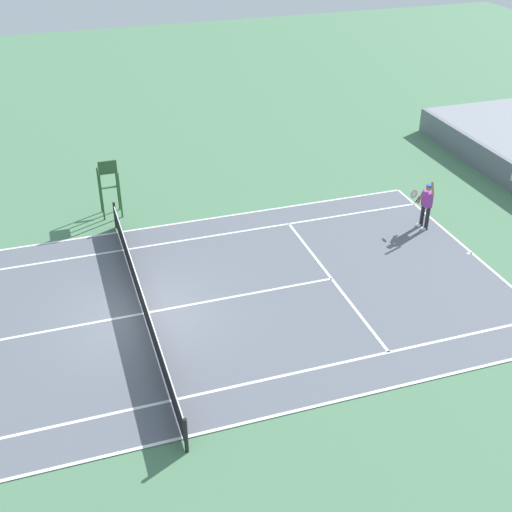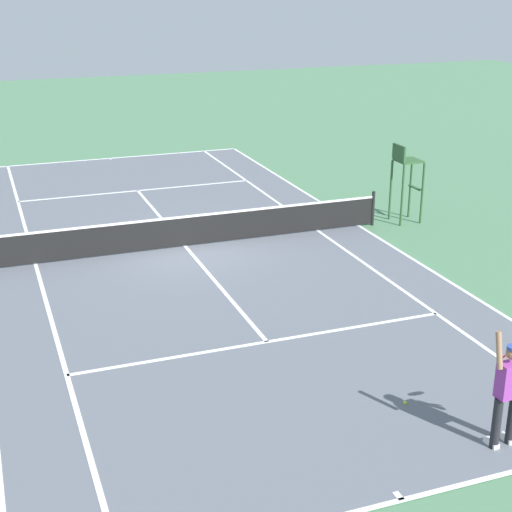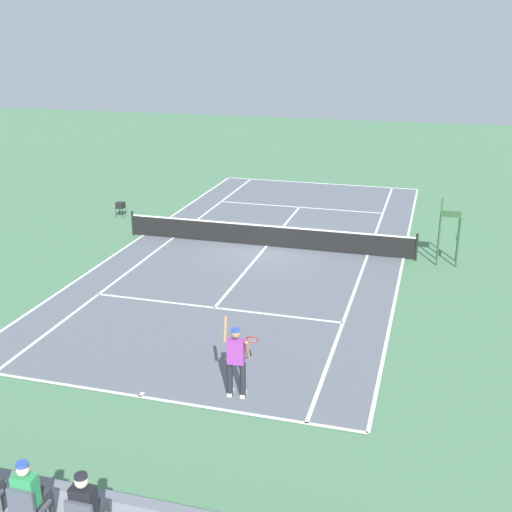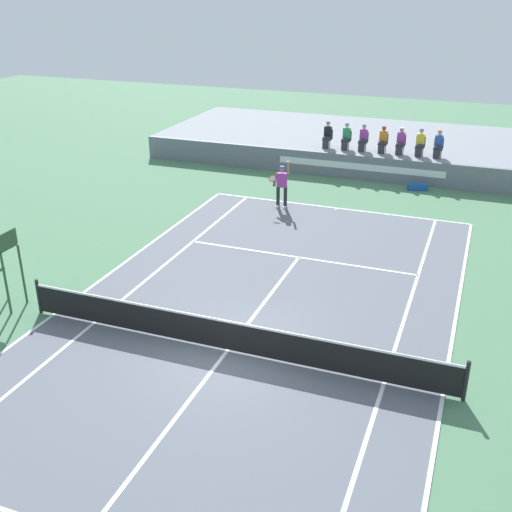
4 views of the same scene
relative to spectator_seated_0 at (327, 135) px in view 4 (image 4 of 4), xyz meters
The scene contains 16 objects.
ground_plane 17.68m from the spectator_seated_0, 83.66° to the right, with size 80.00×80.00×0.00m, color #4C7A56.
court 17.68m from the spectator_seated_0, 83.66° to the right, with size 11.08×23.88×0.03m.
net 17.63m from the spectator_seated_0, 83.66° to the right, with size 11.98×0.10×1.07m.
barrier_wall 2.48m from the spectator_seated_0, 26.97° to the right, with size 23.14×0.25×1.17m.
bleacher_platform 4.25m from the spectator_seated_0, 61.59° to the left, with size 23.14×8.91×1.17m, color gray.
spectator_seated_0 is the anchor object (origin of this frame).
spectator_seated_1 0.96m from the spectator_seated_0, ahead, with size 0.44×0.60×1.27m.
spectator_seated_2 1.81m from the spectator_seated_0, ahead, with size 0.44×0.60×1.27m.
spectator_seated_3 2.79m from the spectator_seated_0, ahead, with size 0.44×0.60×1.27m.
spectator_seated_4 3.64m from the spectator_seated_0, ahead, with size 0.44×0.60×1.27m.
spectator_seated_5 4.56m from the spectator_seated_0, ahead, with size 0.44×0.60×1.27m.
spectator_seated_6 5.42m from the spectator_seated_0, ahead, with size 0.44×0.60×1.27m.
tennis_player 6.34m from the spectator_seated_0, 92.83° to the right, with size 0.76×0.66×2.08m.
tennis_ball 8.13m from the spectator_seated_0, 86.35° to the right, with size 0.07×0.07×0.07m, color #D1E533.
umpire_chair 18.20m from the spectator_seated_0, 106.17° to the right, with size 0.77×0.77×2.44m.
equipment_bag 5.41m from the spectator_seated_0, 20.30° to the right, with size 0.95×0.55×0.32m.
Camera 4 is at (5.60, -12.77, 8.95)m, focal length 43.69 mm.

